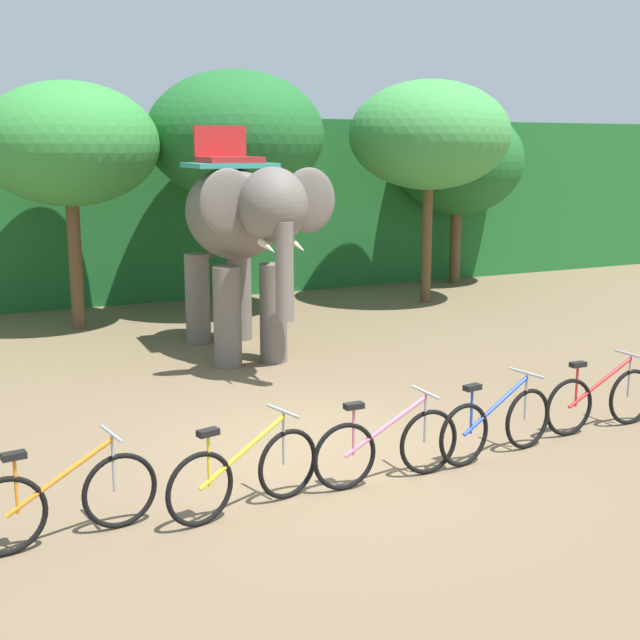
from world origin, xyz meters
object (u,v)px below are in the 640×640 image
Objects in this scene: tree_center_left at (429,136)px; bike_red at (600,400)px; elephant at (238,224)px; tree_center_right at (69,145)px; bike_blue at (497,424)px; tree_far_right at (235,136)px; bike_orange at (64,500)px; bike_pink at (387,446)px; bike_yellow at (245,473)px; tree_right at (458,161)px.

tree_center_left reaches higher than bike_red.
tree_center_right is at bearing 120.31° from elephant.
bike_blue and bike_red have the same top height.
tree_center_right is at bearing 107.69° from bike_blue.
tree_center_right is at bearing -179.16° from tree_far_right.
bike_pink is (3.23, -0.06, 0.00)m from bike_orange.
tree_center_right is at bearing 117.45° from bike_red.
bike_orange is 6.42m from bike_red.
tree_far_right is at bearing 69.89° from bike_yellow.
bike_yellow and bike_pink have the same top height.
bike_orange is (-9.33, -8.65, -3.29)m from tree_center_left.
bike_yellow is (-3.42, -9.33, -3.26)m from tree_far_right.
bike_pink and bike_red have the same top height.
bike_pink is (1.58, 0.05, 0.00)m from bike_yellow.
elephant is at bearing -152.14° from tree_center_left.
tree_far_right reaches higher than bike_blue.
tree_center_left reaches higher than elephant.
tree_center_left reaches higher than bike_blue.
bike_orange is at bearing -177.89° from bike_red.
bike_red is (1.73, 0.21, 0.00)m from bike_blue.
tree_right is (6.49, 1.51, -0.55)m from tree_far_right.
bike_blue is at bearing -92.33° from tree_far_right.
elephant is 2.44× the size of bike_pink.
elephant is 2.45× the size of bike_orange.
elephant is (-1.27, -3.50, -1.44)m from tree_far_right.
tree_center_left is 1.17× the size of elephant.
tree_far_right is at bearing -166.93° from tree_right.
tree_center_right reaches higher than bike_orange.
tree_center_right is at bearing 176.02° from tree_center_left.
bike_pink is (-0.56, -5.78, -1.82)m from elephant.
bike_yellow is at bearing -132.42° from tree_right.
bike_orange is 1.01× the size of bike_yellow.
tree_far_right reaches higher than elephant.
tree_center_right is 2.72× the size of bike_blue.
elephant is 2.44× the size of bike_red.
bike_red is (4.64, -8.94, -3.08)m from tree_center_right.
bike_red is (2.63, -5.49, -1.82)m from elephant.
bike_red is (-5.14, -10.50, -2.71)m from tree_right.
tree_right is 2.65× the size of bike_yellow.
bike_pink is at bearing -127.64° from tree_right.
tree_center_right is 2.76× the size of bike_yellow.
tree_right is at bearing 9.03° from tree_center_right.
bike_pink is (-6.10, -8.71, -3.29)m from tree_center_left.
tree_center_right is 4.20m from elephant.
bike_orange is 3.23m from bike_pink.
tree_far_right is 1.02× the size of tree_center_left.
elephant is at bearing 69.82° from bike_yellow.
tree_right is (9.78, 1.55, -0.38)m from tree_center_right.
tree_far_right is 9.76m from bike_blue.
elephant is at bearing -147.17° from tree_right.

